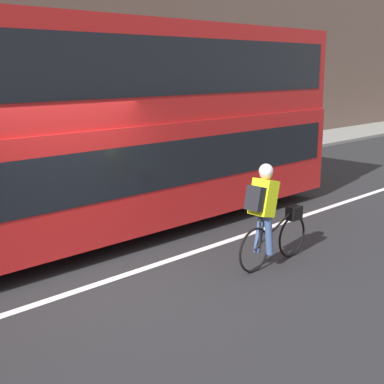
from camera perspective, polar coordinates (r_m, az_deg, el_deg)
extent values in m
plane|color=#232326|center=(7.91, -9.92, -9.42)|extent=(80.00, 80.00, 0.00)
cube|color=silver|center=(7.86, -9.66, -9.52)|extent=(50.00, 0.14, 0.01)
cylinder|color=black|center=(11.92, 3.23, 0.76)|extent=(0.91, 0.30, 0.91)
cube|color=#B21919|center=(9.60, -10.54, 1.96)|extent=(10.94, 2.42, 1.82)
cube|color=black|center=(9.56, -10.59, 3.25)|extent=(10.50, 2.44, 0.80)
cube|color=#B21919|center=(9.42, -11.00, 12.51)|extent=(10.94, 2.32, 1.69)
cube|color=black|center=(9.42, -11.02, 13.03)|extent=(10.50, 2.34, 0.95)
torus|color=black|center=(8.81, 10.61, -4.67)|extent=(0.69, 0.04, 0.69)
torus|color=black|center=(8.08, 6.68, -6.18)|extent=(0.69, 0.04, 0.69)
cylinder|color=black|center=(8.37, 8.79, -3.95)|extent=(0.97, 0.03, 0.47)
cylinder|color=black|center=(8.09, 7.24, -4.27)|extent=(0.03, 0.03, 0.51)
cube|color=black|center=(8.73, 10.83, -2.19)|extent=(0.26, 0.16, 0.22)
cube|color=#D8EA19|center=(8.00, 7.64, -0.58)|extent=(0.37, 0.32, 0.58)
cube|color=black|center=(7.84, 6.75, -0.68)|extent=(0.21, 0.26, 0.38)
cylinder|color=#384C7A|center=(8.24, 7.20, -4.33)|extent=(0.22, 0.11, 0.62)
cylinder|color=#384C7A|center=(8.13, 8.20, -4.60)|extent=(0.19, 0.11, 0.62)
sphere|color=tan|center=(7.95, 7.90, 1.95)|extent=(0.19, 0.19, 0.19)
sphere|color=silver|center=(7.95, 7.91, 2.26)|extent=(0.21, 0.21, 0.21)
cylinder|color=#59595B|center=(17.55, 1.34, 8.14)|extent=(0.07, 0.07, 2.70)
cube|color=red|center=(17.46, 1.47, 11.80)|extent=(0.36, 0.02, 0.36)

